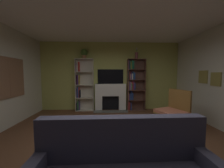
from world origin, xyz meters
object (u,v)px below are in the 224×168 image
Objects in this scene: vase_with_flowers at (136,55)px; bookshelf_right at (134,84)px; tv at (110,77)px; potted_plant at (84,53)px; coffee_table at (118,141)px; bookshelf_left at (83,85)px; armchair at (174,109)px; fireplace at (111,96)px.

bookshelf_right is at bearing 158.02° from vase_with_flowers.
tv is 1.38m from vase_with_flowers.
potted_plant is 2.12m from vase_with_flowers.
potted_plant is 0.49× the size of coffee_table.
vase_with_flowers is at bearing -21.98° from bookshelf_right.
bookshelf_right reaches higher than coffee_table.
bookshelf_left is 3.52m from coffee_table.
tv is 3.47m from coffee_table.
vase_with_flowers is 0.43× the size of armchair.
potted_plant is at bearing -178.92° from fireplace.
vase_with_flowers is (2.12, -0.00, -0.05)m from potted_plant.
vase_with_flowers is (1.06, -0.12, 0.88)m from tv.
bookshelf_right is at bearing 1.12° from potted_plant.
tv is at bearing 175.20° from bookshelf_right.
potted_plant reaches higher than fireplace.
bookshelf_right reaches higher than fireplace.
fireplace reaches higher than coffee_table.
vase_with_flowers is at bearing -1.13° from fireplace.
bookshelf_right reaches higher than tv.
bookshelf_right is at bearing 74.20° from coffee_table.
fireplace is at bearing 131.59° from armchair.
potted_plant is at bearing 109.10° from coffee_table.
armchair is 1.38× the size of coffee_table.
fireplace is 3.55× the size of potted_plant.
potted_plant is (-1.06, -0.12, 0.93)m from tv.
potted_plant is (-2.02, -0.04, 1.25)m from bookshelf_right.
bookshelf_left is at bearing 145.57° from armchair.
bookshelf_right is at bearing -4.80° from tv.
tv is at bearing 130.13° from armchair.
tv reaches higher than fireplace.
vase_with_flowers is at bearing -1.55° from bookshelf_left.
bookshelf_right is 2.12m from armchair.
tv is at bearing 173.49° from vase_with_flowers.
vase_with_flowers is at bearing -0.02° from potted_plant.
bookshelf_left reaches higher than coffee_table.
armchair is (0.72, -1.92, -0.55)m from bookshelf_right.
bookshelf_right is 2.37m from potted_plant.
tv is at bearing 90.00° from fireplace.
armchair is (0.63, -1.88, -1.75)m from vase_with_flowers.
bookshelf_left is 5.55× the size of potted_plant.
vase_with_flowers is 0.60× the size of coffee_table.
tv reaches higher than coffee_table.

